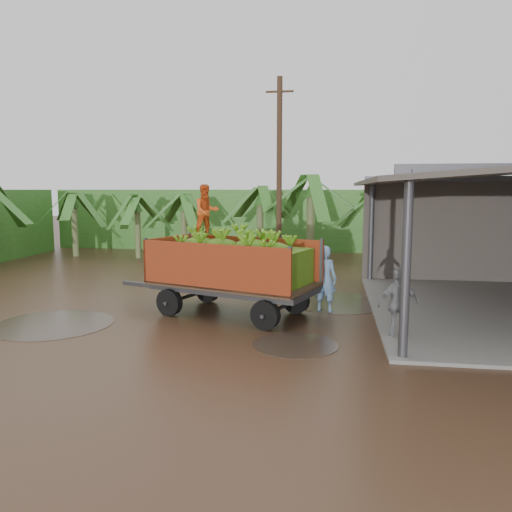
{
  "coord_description": "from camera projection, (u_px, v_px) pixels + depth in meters",
  "views": [
    {
      "loc": [
        3.75,
        -14.27,
        3.59
      ],
      "look_at": [
        1.57,
        0.09,
        1.66
      ],
      "focal_mm": 35.0,
      "sensor_mm": 36.0,
      "label": 1
    }
  ],
  "objects": [
    {
      "name": "ground",
      "position": [
        204.0,
        310.0,
        15.02
      ],
      "size": [
        100.0,
        100.0,
        0.0
      ],
      "primitive_type": "plane",
      "color": "black",
      "rests_on": "ground"
    },
    {
      "name": "man_grey",
      "position": [
        398.0,
        304.0,
        11.98
      ],
      "size": [
        1.08,
        0.65,
        1.73
      ],
      "primitive_type": "imported",
      "rotation": [
        0.0,
        0.0,
        3.38
      ],
      "color": "gray",
      "rests_on": "ground"
    },
    {
      "name": "banana_trailer",
      "position": [
        232.0,
        266.0,
        14.3
      ],
      "size": [
        6.53,
        3.71,
        3.75
      ],
      "rotation": [
        0.0,
        0.0,
        -0.34
      ],
      "color": "#C9401C",
      "rests_on": "ground"
    },
    {
      "name": "banana_plants",
      "position": [
        140.0,
        229.0,
        22.52
      ],
      "size": [
        24.14,
        19.75,
        4.43
      ],
      "color": "#2D661E",
      "rests_on": "ground"
    },
    {
      "name": "hedge_north",
      "position": [
        237.0,
        219.0,
        30.76
      ],
      "size": [
        22.0,
        3.0,
        3.6
      ],
      "primitive_type": "cube",
      "color": "#2D661E",
      "rests_on": "ground"
    },
    {
      "name": "utility_pole",
      "position": [
        279.0,
        174.0,
        21.96
      ],
      "size": [
        1.2,
        0.24,
        8.43
      ],
      "color": "#47301E",
      "rests_on": "ground"
    },
    {
      "name": "man_blue",
      "position": [
        325.0,
        279.0,
        14.74
      ],
      "size": [
        0.84,
        0.7,
        1.97
      ],
      "primitive_type": "imported",
      "rotation": [
        0.0,
        0.0,
        2.78
      ],
      "color": "#6C97C5",
      "rests_on": "ground"
    }
  ]
}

